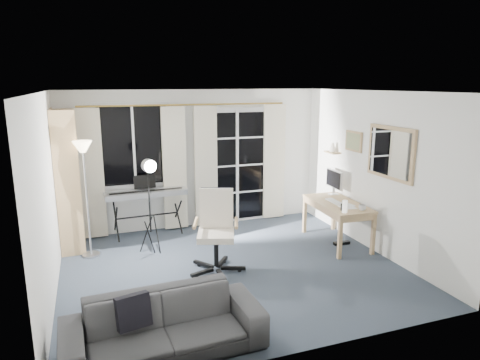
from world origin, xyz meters
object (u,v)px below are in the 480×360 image
at_px(desk, 337,207).
at_px(office_chair, 216,223).
at_px(sofa, 164,317).
at_px(keyboard_piano, 146,194).
at_px(mug, 362,207).
at_px(studio_light, 149,177).
at_px(bookshelf, 65,183).
at_px(monitor, 334,180).
at_px(torchiere_lamp, 84,164).

bearing_deg(desk, office_chair, -169.84).
xyz_separation_m(office_chair, sofa, (-1.01, -1.65, -0.29)).
distance_m(keyboard_piano, mug, 3.42).
relative_size(studio_light, mug, 13.42).
bearing_deg(desk, studio_light, 172.07).
xyz_separation_m(bookshelf, desk, (4.01, -1.31, -0.43)).
distance_m(bookshelf, office_chair, 2.53).
xyz_separation_m(office_chair, mug, (2.17, -0.23, 0.07)).
relative_size(monitor, mug, 4.40).
bearing_deg(torchiere_lamp, keyboard_piano, 31.50).
relative_size(keyboard_piano, studio_light, 0.90).
xyz_separation_m(studio_light, sofa, (-0.25, -2.46, -0.82)).
height_order(studio_light, office_chair, studio_light).
distance_m(studio_light, monitor, 3.05).
distance_m(torchiere_lamp, keyboard_piano, 1.26).
xyz_separation_m(office_chair, monitor, (2.27, 0.72, 0.27)).
height_order(keyboard_piano, monitor, monitor).
relative_size(studio_light, desk, 1.15).
bearing_deg(mug, monitor, 84.18).
bearing_deg(studio_light, desk, -24.87).
bearing_deg(monitor, sofa, -141.36).
height_order(keyboard_piano, office_chair, office_chair).
xyz_separation_m(keyboard_piano, mug, (2.90, -1.82, 0.00)).
bearing_deg(monitor, bookshelf, 171.15).
xyz_separation_m(desk, mug, (0.10, -0.50, 0.14)).
bearing_deg(torchiere_lamp, desk, -11.61).
bearing_deg(office_chair, keyboard_piano, 133.39).
relative_size(keyboard_piano, mug, 12.11).
bearing_deg(office_chair, sofa, -102.48).
height_order(studio_light, sofa, studio_light).
xyz_separation_m(keyboard_piano, sofa, (-0.29, -3.25, -0.36)).
height_order(desk, mug, mug).
xyz_separation_m(bookshelf, mug, (4.11, -1.81, -0.29)).
height_order(bookshelf, studio_light, bookshelf).
distance_m(torchiere_lamp, studio_light, 0.92).
bearing_deg(mug, bookshelf, 156.18).
bearing_deg(studio_light, sofa, -109.93).
distance_m(bookshelf, sofa, 3.43).
bearing_deg(sofa, torchiere_lamp, 100.56).
bearing_deg(mug, keyboard_piano, 147.83).
distance_m(mug, sofa, 3.51).
height_order(monitor, mug, monitor).
bearing_deg(bookshelf, desk, -20.22).
height_order(office_chair, mug, office_chair).
xyz_separation_m(bookshelf, torchiere_lamp, (0.30, -0.55, 0.36)).
xyz_separation_m(desk, monitor, (0.20, 0.45, 0.34)).
relative_size(desk, mug, 11.64).
relative_size(keyboard_piano, sofa, 0.71).
distance_m(studio_light, sofa, 2.60).
relative_size(desk, monitor, 2.65).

